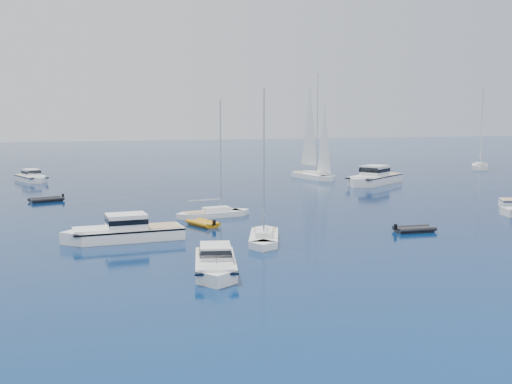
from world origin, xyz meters
TOP-DOWN VIEW (x-y plane):
  - ground at (0.00, 0.00)m, footprint 400.00×400.00m
  - motor_cruiser_left at (-10.43, 1.69)m, footprint 4.30×8.81m
  - motor_cruiser_centre at (-15.05, 13.63)m, footprint 10.48×3.77m
  - motor_cruiser_distant at (23.15, 43.73)m, footprint 12.74×10.84m
  - motor_cruiser_horizon at (-24.08, 62.12)m, footprint 5.75×9.25m
  - sailboat_fore at (-4.48, 9.94)m, footprint 4.87×8.69m
  - sailboat_centre at (-5.59, 22.61)m, footprint 8.29×3.26m
  - sailboat_sails_r at (17.69, 53.48)m, footprint 5.01×11.73m
  - sailboat_sails_far at (54.28, 61.09)m, footprint 8.17×9.95m
  - tender_yellow at (-7.63, 18.06)m, footprint 3.10×3.98m
  - tender_grey_near at (9.06, 9.87)m, footprint 3.66×2.13m
  - tender_grey_far at (-21.52, 38.66)m, footprint 4.41×3.31m

SIDE VIEW (x-z plane):
  - ground at x=0.00m, z-range 0.00..0.00m
  - motor_cruiser_left at x=-10.43m, z-range -1.11..1.11m
  - motor_cruiser_centre at x=-15.05m, z-range -1.35..1.35m
  - motor_cruiser_distant at x=23.15m, z-range -1.69..1.69m
  - motor_cruiser_horizon at x=-24.08m, z-range -1.16..1.16m
  - sailboat_fore at x=-4.48m, z-range -6.20..6.20m
  - sailboat_centre at x=-5.59m, z-range -5.93..5.93m
  - sailboat_sails_r at x=17.69m, z-range -8.36..8.36m
  - sailboat_sails_far at x=54.28m, z-range -7.58..7.58m
  - tender_yellow at x=-7.63m, z-range -0.47..0.47m
  - tender_grey_near at x=9.06m, z-range -0.47..0.47m
  - tender_grey_far at x=-21.52m, z-range -0.47..0.47m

